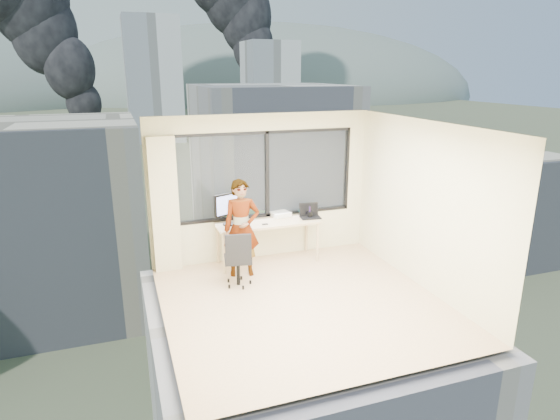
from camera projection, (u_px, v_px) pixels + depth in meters
name	position (u px, v px, depth m)	size (l,w,h in m)	color
floor	(302.00, 302.00, 7.02)	(4.00, 4.00, 0.01)	#D6B58B
ceiling	(305.00, 125.00, 6.28)	(4.00, 4.00, 0.01)	white
wall_front	(376.00, 274.00, 4.84)	(4.00, 0.01, 2.60)	beige
wall_left	(158.00, 234.00, 6.02)	(0.01, 4.00, 2.60)	beige
wall_right	(424.00, 206.00, 7.28)	(0.01, 4.00, 2.60)	beige
window_wall	(264.00, 175.00, 8.42)	(3.30, 0.16, 1.55)	black
curtain	(165.00, 205.00, 7.85)	(0.45, 0.14, 2.30)	beige
desk	(268.00, 242.00, 8.42)	(1.80, 0.60, 0.75)	#D0B08C
chair	(238.00, 257.00, 7.47)	(0.48, 0.48, 0.94)	black
person	(242.00, 228.00, 7.77)	(0.59, 0.39, 1.63)	#2D2D33
monitor	(229.00, 209.00, 8.08)	(0.57, 0.12, 0.57)	black
game_console	(281.00, 214.00, 8.63)	(0.32, 0.27, 0.08)	white
laptop	(311.00, 212.00, 8.50)	(0.36, 0.38, 0.23)	black
cellphone	(265.00, 224.00, 8.17)	(0.10, 0.05, 0.01)	black
pen_cup	(310.00, 215.00, 8.54)	(0.09, 0.09, 0.11)	black
handbag	(305.00, 210.00, 8.67)	(0.25, 0.13, 0.19)	#0D5046
exterior_ground	(125.00, 142.00, 119.67)	(400.00, 400.00, 0.04)	#515B3D
near_bldg_a	(24.00, 223.00, 33.33)	(16.00, 12.00, 14.00)	beige
near_bldg_b	(271.00, 168.00, 46.92)	(14.00, 13.00, 16.00)	silver
near_bldg_c	(487.00, 207.00, 44.40)	(12.00, 10.00, 10.00)	beige
far_tower_b	(153.00, 80.00, 117.95)	(13.00, 13.00, 30.00)	silver
far_tower_c	(270.00, 85.00, 148.31)	(15.00, 15.00, 26.00)	silver
hill_b	(265.00, 96.00, 332.38)	(300.00, 220.00, 96.00)	slate
tree_b	(248.00, 302.00, 27.27)	(7.60, 7.60, 9.00)	#1E4B19
tree_c	(351.00, 186.00, 52.74)	(8.40, 8.40, 10.00)	#1E4B19
smoke_plume_b	(270.00, 2.00, 170.72)	(30.00, 18.00, 70.00)	black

